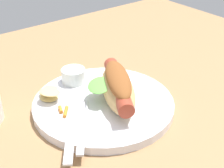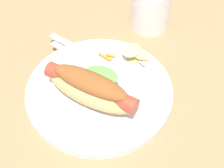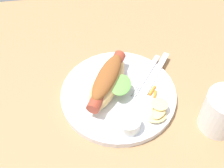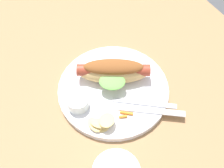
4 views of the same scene
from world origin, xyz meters
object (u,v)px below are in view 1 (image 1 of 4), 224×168
(plate, at_px, (103,104))
(carrot_garnish, at_px, (64,111))
(sauce_ramekin, at_px, (73,76))
(fork, at_px, (83,126))
(knife, at_px, (71,131))
(chips_pile, at_px, (49,93))
(hot_dog, at_px, (117,86))

(plate, distance_m, carrot_garnish, 0.08)
(sauce_ramekin, xyz_separation_m, fork, (-0.07, -0.14, -0.01))
(knife, relative_size, chips_pile, 2.30)
(hot_dog, bearing_deg, fork, 136.25)
(hot_dog, xyz_separation_m, knife, (-0.12, -0.03, -0.03))
(fork, bearing_deg, carrot_garnish, 39.79)
(hot_dog, relative_size, chips_pile, 2.59)
(fork, relative_size, carrot_garnish, 3.63)
(carrot_garnish, bearing_deg, sauce_ramekin, 48.59)
(sauce_ramekin, distance_m, chips_pile, 0.07)
(chips_pile, bearing_deg, knife, -100.72)
(knife, height_order, chips_pile, chips_pile)
(sauce_ramekin, relative_size, carrot_garnish, 1.42)
(fork, distance_m, carrot_garnish, 0.06)
(knife, bearing_deg, carrot_garnish, 16.56)
(fork, height_order, knife, same)
(hot_dog, relative_size, carrot_garnish, 4.99)
(hot_dog, bearing_deg, carrot_garnish, 104.77)
(hot_dog, xyz_separation_m, fork, (-0.10, -0.03, -0.03))
(hot_dog, distance_m, chips_pile, 0.13)
(plate, xyz_separation_m, fork, (-0.07, -0.04, 0.01))
(knife, distance_m, carrot_garnish, 0.06)
(sauce_ramekin, relative_size, fork, 0.39)
(plate, xyz_separation_m, hot_dog, (0.02, -0.01, 0.04))
(sauce_ramekin, distance_m, carrot_garnish, 0.11)
(carrot_garnish, bearing_deg, knife, -108.79)
(hot_dog, bearing_deg, chips_pile, 78.68)
(hot_dog, distance_m, knife, 0.13)
(sauce_ramekin, bearing_deg, fork, -116.53)
(sauce_ramekin, bearing_deg, hot_dog, -74.55)
(fork, xyz_separation_m, chips_pile, (-0.00, 0.11, 0.01))
(plate, relative_size, knife, 1.73)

